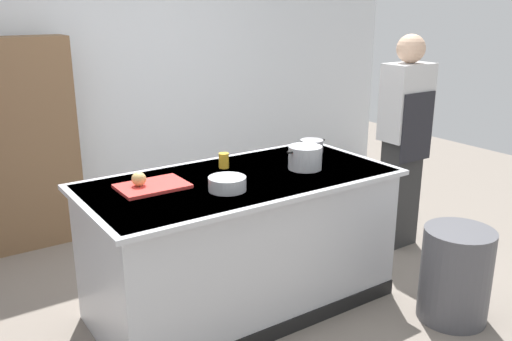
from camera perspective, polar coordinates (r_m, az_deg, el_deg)
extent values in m
plane|color=slate|center=(3.79, -1.49, -13.77)|extent=(10.00, 10.00, 0.00)
cube|color=silver|center=(5.17, -14.52, 11.64)|extent=(6.40, 0.12, 3.00)
cube|color=#B7BABF|center=(3.58, -1.54, -7.58)|extent=(1.90, 0.90, 0.90)
cube|color=#B7BABF|center=(3.42, -1.60, -0.95)|extent=(1.98, 0.98, 0.03)
cube|color=black|center=(3.45, 2.75, -16.26)|extent=(1.90, 0.01, 0.10)
cube|color=red|center=(3.28, -10.75, -1.62)|extent=(0.40, 0.28, 0.02)
sphere|color=tan|center=(3.25, -12.11, -0.87)|extent=(0.09, 0.09, 0.09)
cylinder|color=#B7BABF|center=(3.59, 5.14, 1.36)|extent=(0.22, 0.22, 0.15)
cube|color=black|center=(3.50, 3.56, 1.89)|extent=(0.04, 0.02, 0.01)
cube|color=black|center=(3.65, 6.69, 2.46)|extent=(0.04, 0.02, 0.01)
cylinder|color=#99999E|center=(4.00, 5.82, 2.55)|extent=(0.17, 0.17, 0.09)
cube|color=black|center=(3.93, 4.72, 2.81)|extent=(0.04, 0.02, 0.01)
cube|color=black|center=(4.05, 6.90, 3.18)|extent=(0.04, 0.02, 0.01)
cylinder|color=#B7BABF|center=(3.17, -3.01, -1.38)|extent=(0.22, 0.22, 0.08)
cylinder|color=yellow|center=(3.60, -3.38, 1.04)|extent=(0.07, 0.07, 0.10)
cylinder|color=#4C4C51|center=(3.73, 20.07, -10.15)|extent=(0.44, 0.44, 0.61)
cube|color=#2C2C2C|center=(4.65, 14.70, -2.23)|extent=(0.28, 0.20, 0.90)
cube|color=silver|center=(4.47, 15.43, 6.89)|extent=(0.38, 0.24, 0.60)
sphere|color=#D3AA8C|center=(4.42, 15.85, 12.13)|extent=(0.22, 0.22, 0.22)
cube|color=#232328|center=(4.42, 16.46, 4.33)|extent=(0.34, 0.02, 0.54)
cube|color=brown|center=(4.73, -24.75, 2.12)|extent=(1.10, 0.28, 1.70)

